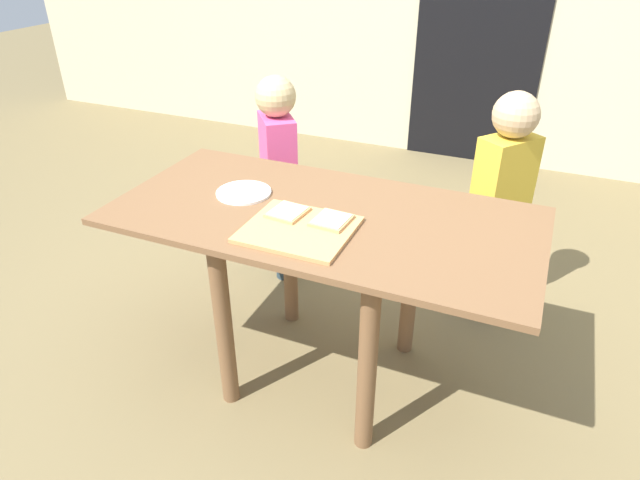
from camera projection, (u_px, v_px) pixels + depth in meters
ground_plane at (323, 371)px, 2.29m from camera, size 16.00×16.00×0.00m
house_door at (482, 23)px, 3.83m from camera, size 0.90×0.02×2.00m
dining_table at (323, 245)px, 1.98m from camera, size 1.49×0.73×0.74m
cutting_board at (299, 229)px, 1.80m from camera, size 0.35×0.31×0.01m
pizza_slice_far_right at (331, 220)px, 1.83m from camera, size 0.12×0.14×0.01m
pizza_slice_far_left at (288, 212)px, 1.88m from camera, size 0.13×0.14×0.01m
plate_white_left at (244, 193)px, 2.05m from camera, size 0.21×0.21×0.01m
child_left at (278, 164)px, 2.66m from camera, size 0.26×0.27×1.03m
child_right at (502, 192)px, 2.36m from camera, size 0.26×0.28×1.05m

